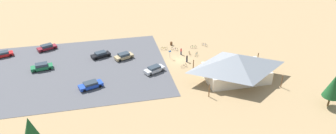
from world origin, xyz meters
The scene contains 23 objects.
ground centered at (0.00, 0.00, 0.00)m, with size 160.00×160.00×0.00m, color #9E7F56.
parking_lot_asphalt centered at (24.66, -0.44, 0.03)m, with size 42.23×30.13×0.05m, color #4C4C51.
bike_pavilion centered at (-9.13, 10.73, 3.20)m, with size 15.52×10.67×5.67m.
trash_bin centered at (-0.02, -8.44, 0.45)m, with size 0.60×0.60×0.90m, color brown.
lot_sign centered at (2.03, -1.17, 1.41)m, with size 0.56×0.08×2.20m.
pine_far_east centered at (-21.61, 23.49, 4.20)m, with size 3.05×3.05×6.35m.
pine_far_west centered at (27.85, 25.76, 4.65)m, with size 3.61×3.61×7.48m.
bicycle_green_yard_left centered at (-4.99, -5.49, 0.37)m, with size 1.65×0.48×0.82m.
bicycle_purple_trailside centered at (-0.09, -5.29, 0.38)m, with size 1.55×1.02×0.81m.
bicycle_orange_yard_right centered at (-3.04, -2.36, 0.37)m, with size 0.48×1.70×0.82m.
bicycle_yellow_lone_east centered at (2.32, -6.20, 0.38)m, with size 1.70×0.48×0.84m.
bicycle_blue_front_row centered at (-8.11, -6.04, 0.36)m, with size 1.07×1.45×0.80m.
bicycle_black_mid_cluster centered at (-0.09, 3.53, 0.34)m, with size 1.56×0.69×0.80m.
bicycle_teal_by_bin centered at (-4.49, -1.37, 0.38)m, with size 1.07×1.37×0.82m.
car_red_by_curb centered at (40.11, -10.77, 0.70)m, with size 4.66×2.99×1.28m.
car_tan_second_row centered at (12.49, -3.40, 0.75)m, with size 4.69×3.30×1.42m.
car_black_back_corner centered at (17.72, -5.46, 0.71)m, with size 4.74×3.25×1.33m.
car_silver_mid_lot centered at (6.74, 4.36, 0.74)m, with size 4.88×3.56×1.38m.
car_maroon_far_end centered at (30.45, -12.45, 0.73)m, with size 4.87×3.47×1.38m.
car_blue_inner_stall centered at (20.14, 7.80, 0.72)m, with size 5.02×3.27×1.32m.
car_green_end_stall centered at (30.45, -2.12, 0.78)m, with size 4.79×2.60×1.48m.
visitor_at_bikes centered at (-1.37, 1.33, 0.94)m, with size 0.40×0.39×1.78m.
visitor_crossing_yard centered at (-1.06, -2.70, 0.92)m, with size 0.36×0.36×1.75m.
Camera 1 is at (16.95, 62.80, 33.60)m, focal length 33.80 mm.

